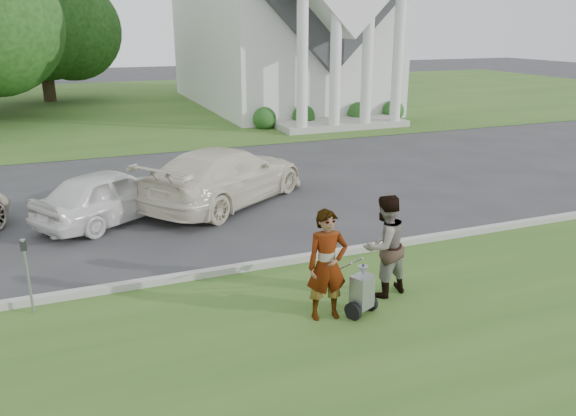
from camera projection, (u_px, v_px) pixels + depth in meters
ground at (264, 280)px, 10.70m from camera, size 120.00×120.00×0.00m
grass_strip at (333, 364)px, 8.05m from camera, size 80.00×7.00×0.01m
church_lawn at (120, 104)px, 34.58m from camera, size 80.00×30.00×0.01m
curb at (255, 266)px, 11.16m from camera, size 80.00×0.18×0.15m
church at (278, 2)px, 32.44m from camera, size 9.19×19.00×24.10m
tree_back at (40, 24)px, 34.35m from camera, size 9.61×7.60×8.89m
striping_cart at (361, 292)px, 9.30m from camera, size 0.82×1.12×0.97m
person_left at (327, 266)px, 9.06m from camera, size 0.73×0.53×1.86m
person_right at (384, 247)px, 9.87m from camera, size 1.04×0.89×1.86m
parking_meter_near at (27, 268)px, 9.20m from camera, size 0.10×0.09×1.35m
car_b at (112, 195)px, 13.80m from camera, size 4.12×3.41×1.33m
car_c at (226, 176)px, 15.15m from camera, size 5.53×4.87×1.54m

